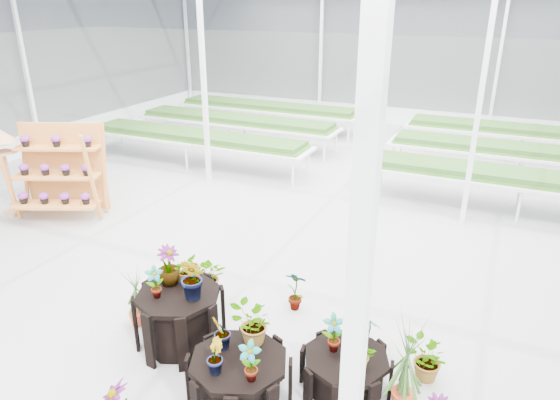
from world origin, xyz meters
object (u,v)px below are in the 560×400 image
at_px(bird_table, 7,172).
at_px(shelf_rack, 57,173).
at_px(plinth_mid, 239,381).
at_px(plinth_low, 346,372).
at_px(plinth_tall, 180,318).

bearing_deg(bird_table, shelf_rack, 41.24).
xyz_separation_m(plinth_mid, plinth_low, (1.00, 0.70, -0.07)).
height_order(plinth_mid, plinth_low, plinth_mid).
bearing_deg(bird_table, plinth_low, 7.86).
xyz_separation_m(plinth_mid, bird_table, (-6.85, 2.67, 0.62)).
bearing_deg(plinth_tall, bird_table, 159.86).
xyz_separation_m(plinth_low, shelf_rack, (-6.85, 2.33, 0.71)).
bearing_deg(shelf_rack, plinth_low, -42.35).
relative_size(plinth_tall, bird_table, 0.60).
relative_size(plinth_mid, plinth_low, 1.11).
relative_size(plinth_low, shelf_rack, 0.54).
height_order(plinth_low, bird_table, bird_table).
bearing_deg(plinth_low, bird_table, 165.89).
bearing_deg(plinth_mid, shelf_rack, 152.65).
bearing_deg(plinth_tall, plinth_low, 2.60).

